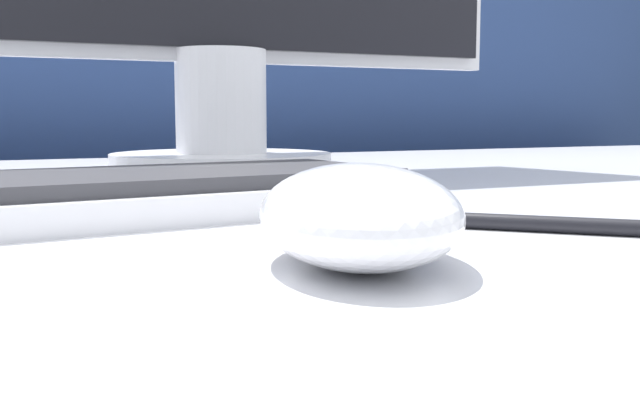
% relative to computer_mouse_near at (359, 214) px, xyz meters
% --- Properties ---
extents(partition_panel, '(5.00, 0.03, 1.03)m').
position_rel_computer_mouse_near_xyz_m(partition_panel, '(-0.02, 0.90, -0.22)').
color(partition_panel, navy).
rests_on(partition_panel, ground_plane).
extents(computer_mouse_near, '(0.11, 0.13, 0.04)m').
position_rel_computer_mouse_near_xyz_m(computer_mouse_near, '(0.00, 0.00, 0.00)').
color(computer_mouse_near, white).
rests_on(computer_mouse_near, desk).
extents(keyboard, '(0.42, 0.18, 0.02)m').
position_rel_computer_mouse_near_xyz_m(keyboard, '(-0.09, 0.18, -0.01)').
color(keyboard, white).
rests_on(keyboard, desk).
extents(pen, '(0.12, 0.11, 0.01)m').
position_rel_computer_mouse_near_xyz_m(pen, '(0.13, 0.01, -0.02)').
color(pen, black).
rests_on(pen, desk).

